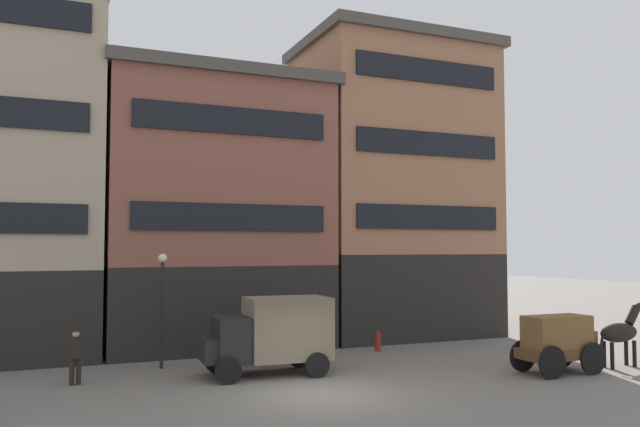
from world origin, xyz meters
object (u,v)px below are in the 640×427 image
cargo_wagon (558,340)px  streetlamp_curbside (162,294)px  draft_horse (621,332)px  pedestrian_officer (76,354)px  delivery_truck_near (271,333)px  fire_hydrant_curbside (378,341)px

cargo_wagon → streetlamp_curbside: (-12.53, 6.24, 1.52)m
draft_horse → pedestrian_officer: (-18.43, 4.50, -0.29)m
delivery_truck_near → streetlamp_curbside: size_ratio=1.07×
draft_horse → streetlamp_curbside: 16.75m
pedestrian_officer → fire_hydrant_curbside: size_ratio=2.16×
fire_hydrant_curbside → pedestrian_officer: bearing=-170.1°
pedestrian_officer → streetlamp_curbside: streetlamp_curbside is taller
delivery_truck_near → pedestrian_officer: (-6.20, 0.92, -0.44)m
draft_horse → delivery_truck_near: delivery_truck_near is taller
delivery_truck_near → pedestrian_officer: delivery_truck_near is taller
delivery_truck_near → fire_hydrant_curbside: size_ratio=5.33×
cargo_wagon → pedestrian_officer: size_ratio=1.62×
draft_horse → streetlamp_curbside: streetlamp_curbside is taller
delivery_truck_near → cargo_wagon: bearing=-21.1°
delivery_truck_near → draft_horse: bearing=-16.3°
cargo_wagon → fire_hydrant_curbside: cargo_wagon is taller
delivery_truck_near → fire_hydrant_curbside: 6.53m
pedestrian_officer → streetlamp_curbside: 3.82m
cargo_wagon → delivery_truck_near: (-9.27, 3.58, 0.28)m
draft_horse → pedestrian_officer: bearing=166.3°
cargo_wagon → pedestrian_officer: (-15.48, 4.50, -0.17)m
pedestrian_officer → fire_hydrant_curbside: 12.12m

